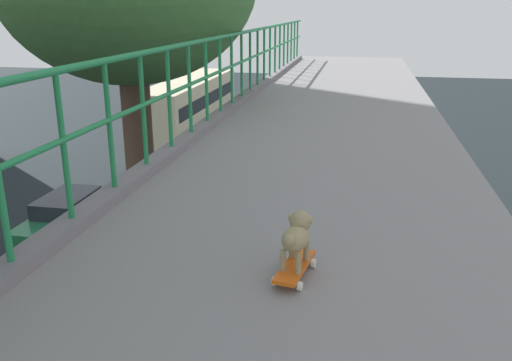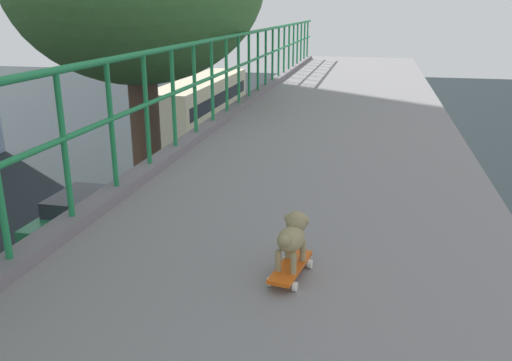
{
  "view_description": "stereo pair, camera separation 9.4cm",
  "coord_description": "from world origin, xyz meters",
  "px_view_note": "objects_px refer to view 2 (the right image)",
  "views": [
    {
      "loc": [
        1.77,
        -1.85,
        7.37
      ],
      "look_at": [
        1.01,
        2.01,
        6.08
      ],
      "focal_mm": 37.17,
      "sensor_mm": 36.0,
      "label": 1
    },
    {
      "loc": [
        1.86,
        -1.83,
        7.37
      ],
      "look_at": [
        1.01,
        2.01,
        6.08
      ],
      "focal_mm": 37.17,
      "sensor_mm": 36.0,
      "label": 2
    }
  ],
  "objects_px": {
    "car_white_fifth": "(114,278)",
    "toy_skateboard": "(291,268)",
    "small_dog": "(293,235)",
    "car_green_sixth": "(77,216)",
    "city_bus": "(202,106)"
  },
  "relations": [
    {
      "from": "car_white_fifth",
      "to": "small_dog",
      "type": "relative_size",
      "value": 11.1
    },
    {
      "from": "city_bus",
      "to": "small_dog",
      "type": "distance_m",
      "value": 27.93
    },
    {
      "from": "toy_skateboard",
      "to": "small_dog",
      "type": "distance_m",
      "value": 0.21
    },
    {
      "from": "car_white_fifth",
      "to": "toy_skateboard",
      "type": "distance_m",
      "value": 11.47
    },
    {
      "from": "car_white_fifth",
      "to": "city_bus",
      "type": "bearing_deg",
      "value": 100.78
    },
    {
      "from": "car_white_fifth",
      "to": "car_green_sixth",
      "type": "height_order",
      "value": "car_green_sixth"
    },
    {
      "from": "car_green_sixth",
      "to": "city_bus",
      "type": "distance_m",
      "value": 14.17
    },
    {
      "from": "car_white_fifth",
      "to": "small_dog",
      "type": "distance_m",
      "value": 11.55
    },
    {
      "from": "city_bus",
      "to": "small_dog",
      "type": "xyz_separation_m",
      "value": [
        9.24,
        -26.03,
        4.13
      ]
    },
    {
      "from": "car_green_sixth",
      "to": "small_dog",
      "type": "distance_m",
      "value": 15.88
    },
    {
      "from": "car_green_sixth",
      "to": "city_bus",
      "type": "xyz_separation_m",
      "value": [
        -0.22,
        14.12,
        1.24
      ]
    },
    {
      "from": "toy_skateboard",
      "to": "small_dog",
      "type": "relative_size",
      "value": 1.37
    },
    {
      "from": "car_white_fifth",
      "to": "toy_skateboard",
      "type": "xyz_separation_m",
      "value": [
        5.87,
        -8.35,
        5.23
      ]
    },
    {
      "from": "city_bus",
      "to": "small_dog",
      "type": "relative_size",
      "value": 33.08
    },
    {
      "from": "small_dog",
      "to": "car_white_fifth",
      "type": "bearing_deg",
      "value": 125.17
    }
  ]
}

